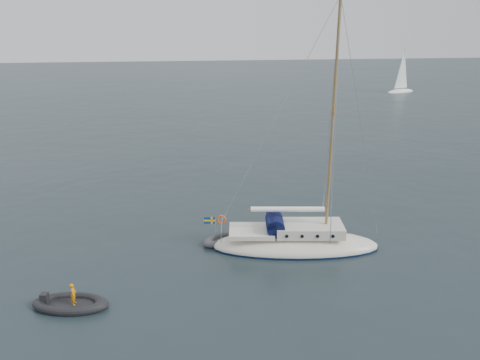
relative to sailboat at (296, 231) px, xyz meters
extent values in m
plane|color=black|center=(-1.07, -0.74, -1.14)|extent=(300.00, 300.00, 0.00)
ellipsoid|color=silver|center=(0.00, 0.00, -0.97)|extent=(10.04, 3.12, 1.67)
cube|color=silver|center=(0.78, 0.00, 0.18)|extent=(4.02, 2.12, 0.61)
cube|color=silver|center=(-2.68, 0.00, 0.00)|extent=(2.68, 2.12, 0.28)
cylinder|color=black|center=(-1.29, 0.00, 0.48)|extent=(1.07, 1.84, 1.07)
cube|color=black|center=(-1.51, 0.00, 0.71)|extent=(0.50, 1.84, 0.45)
cylinder|color=olive|center=(1.78, 0.00, 6.56)|extent=(0.17, 0.17, 13.39)
cylinder|color=olive|center=(1.78, 0.00, 7.23)|extent=(0.06, 2.45, 0.06)
cylinder|color=olive|center=(-0.56, 0.00, 1.37)|extent=(4.69, 0.11, 0.11)
cylinder|color=white|center=(-0.56, 0.00, 1.43)|extent=(4.36, 0.31, 0.31)
cylinder|color=#95969D|center=(-4.47, 0.00, 0.48)|extent=(0.04, 2.45, 0.04)
torus|color=#D74F15|center=(-4.52, 0.67, 0.48)|extent=(0.60, 0.11, 0.60)
cylinder|color=olive|center=(-4.86, 0.00, 0.37)|extent=(0.03, 0.03, 1.00)
cube|color=navy|center=(-5.19, 0.00, 0.70)|extent=(0.67, 0.02, 0.42)
cube|color=#FFC207|center=(-5.19, 0.00, 0.70)|extent=(0.69, 0.03, 0.10)
cube|color=#FFC207|center=(-5.07, 0.00, 0.70)|extent=(0.10, 0.03, 0.45)
cylinder|color=black|center=(-0.67, 1.07, 0.18)|extent=(0.20, 0.07, 0.20)
cylinder|color=black|center=(-0.67, -1.07, 0.18)|extent=(0.20, 0.07, 0.20)
cylinder|color=black|center=(0.22, 1.07, 0.18)|extent=(0.20, 0.07, 0.20)
cylinder|color=black|center=(0.22, -1.07, 0.18)|extent=(0.20, 0.07, 0.20)
cylinder|color=black|center=(1.11, 1.07, 0.18)|extent=(0.20, 0.07, 0.20)
cylinder|color=black|center=(1.11, -1.07, 0.18)|extent=(0.20, 0.07, 0.20)
cylinder|color=black|center=(2.01, 1.07, 0.18)|extent=(0.20, 0.07, 0.20)
cylinder|color=black|center=(2.01, -1.07, 0.18)|extent=(0.20, 0.07, 0.20)
cube|color=#4A494E|center=(-4.09, 1.44, -1.01)|extent=(1.89, 0.78, 0.11)
cube|color=black|center=(-12.31, -4.51, -1.00)|extent=(2.31, 0.96, 0.12)
cube|color=black|center=(-13.56, -4.51, -0.71)|extent=(0.34, 0.34, 0.58)
imported|color=orange|center=(-12.12, -4.51, -0.40)|extent=(0.34, 0.45, 1.12)
ellipsoid|color=white|center=(37.74, 62.69, -1.08)|extent=(6.68, 2.23, 1.11)
cylinder|color=#95969D|center=(37.74, 62.69, 3.31)|extent=(0.11, 0.11, 7.79)
cone|color=white|center=(37.68, 62.69, 3.31)|extent=(3.56, 3.56, 7.24)
camera|label=1|loc=(-7.02, -24.89, 11.90)|focal=35.00mm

